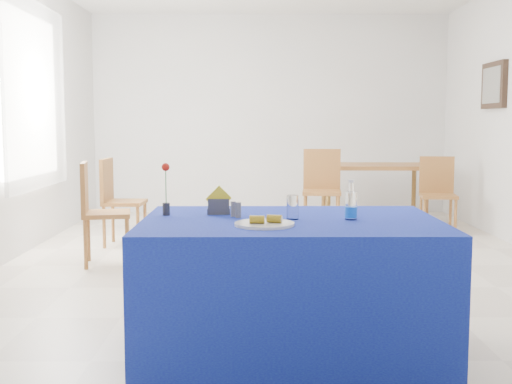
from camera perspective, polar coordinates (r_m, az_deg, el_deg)
floor at (r=5.81m, az=2.10°, el=-6.55°), size 7.00×7.00×0.00m
room_shell at (r=5.69m, az=2.17°, el=10.89°), size 7.00×7.00×7.00m
window_pane at (r=6.85m, az=-19.48°, el=8.08°), size 0.04×1.50×1.60m
curtain at (r=6.83m, az=-18.92°, el=8.11°), size 0.04×1.75×1.85m
picture_frame at (r=7.77m, az=20.41°, el=8.88°), size 0.06×0.64×0.52m
picture_art at (r=7.76m, az=20.23°, el=8.89°), size 0.02×0.52×0.40m
plate at (r=3.25m, az=0.76°, el=-2.86°), size 0.30×0.30×0.01m
drinking_glass at (r=3.46m, az=3.27°, el=-1.35°), size 0.06×0.06×0.13m
salt_shaker at (r=3.56m, az=-2.04°, el=-1.52°), size 0.03×0.03×0.08m
pepper_shaker at (r=3.51m, az=-1.59°, el=-1.61°), size 0.03×0.03×0.08m
blue_table at (r=3.55m, az=3.06°, el=-8.50°), size 1.60×1.10×0.76m
water_bottle at (r=3.48m, az=8.44°, el=-1.27°), size 0.07×0.07×0.21m
napkin_holder at (r=3.65m, az=-3.34°, el=-1.22°), size 0.15×0.06×0.16m
rose_vase at (r=3.63m, az=-8.01°, el=0.10°), size 0.05×0.05×0.29m
oak_table at (r=8.33m, az=10.38°, el=1.91°), size 1.39×0.92×0.76m
chair_bg_left at (r=7.52m, az=5.86°, el=0.66°), size 0.48×0.48×0.97m
chair_bg_right at (r=7.77m, az=15.83°, el=0.26°), size 0.45×0.45×0.89m
chair_win_a at (r=5.93m, az=-13.97°, el=-1.19°), size 0.49×0.49×0.93m
chair_win_b at (r=6.85m, az=-12.29°, el=-0.29°), size 0.42×0.42×0.91m
banana_pieces at (r=3.23m, az=0.89°, el=-2.42°), size 0.17×0.08×0.04m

